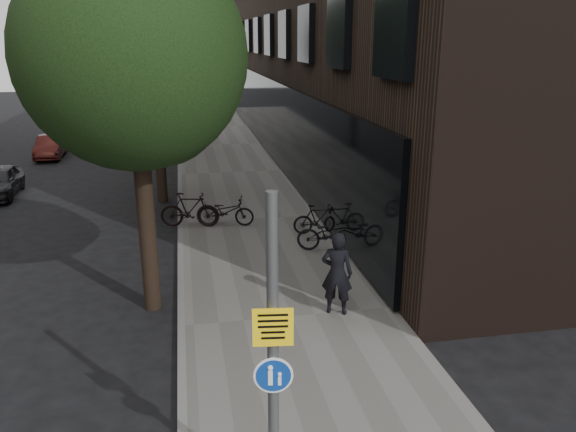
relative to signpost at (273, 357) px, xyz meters
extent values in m
plane|color=black|center=(0.87, 1.35, -2.13)|extent=(120.00, 120.00, 0.00)
cube|color=slate|center=(1.12, 11.35, -2.07)|extent=(4.50, 60.00, 0.12)
cube|color=slate|center=(-1.13, 11.35, -2.07)|extent=(0.15, 60.00, 0.13)
cylinder|color=black|center=(-1.73, 5.85, -0.53)|extent=(0.36, 0.36, 3.20)
sphere|color=black|center=(-1.73, 5.85, 3.17)|extent=(4.40, 4.40, 4.40)
sphere|color=black|center=(-1.33, 6.65, 2.17)|extent=(2.64, 2.64, 2.64)
cylinder|color=black|center=(-1.73, 14.35, -0.53)|extent=(0.36, 0.36, 3.20)
sphere|color=black|center=(-1.73, 14.35, 3.17)|extent=(5.00, 5.00, 5.00)
sphere|color=black|center=(-1.33, 15.15, 2.17)|extent=(3.00, 3.00, 3.00)
cylinder|color=black|center=(-1.73, 23.35, -0.53)|extent=(0.36, 0.36, 3.20)
sphere|color=black|center=(-1.73, 23.35, 3.17)|extent=(5.00, 5.00, 5.00)
sphere|color=black|center=(-1.33, 24.15, 2.17)|extent=(3.00, 3.00, 3.00)
cylinder|color=#595B5E|center=(0.00, 0.00, -0.02)|extent=(0.13, 0.13, 3.98)
cube|color=yellow|center=(0.00, 0.00, 0.42)|extent=(0.46, 0.08, 0.46)
cylinder|color=navy|center=(0.00, 0.00, -0.20)|extent=(0.41, 0.06, 0.41)
cylinder|color=white|center=(0.00, 0.00, -0.20)|extent=(0.46, 0.07, 0.46)
imported|color=black|center=(2.08, 4.68, -1.12)|extent=(0.76, 0.64, 1.78)
imported|color=black|center=(2.87, 8.17, -1.53)|extent=(1.92, 1.10, 0.95)
imported|color=black|center=(2.87, 9.60, -1.57)|extent=(1.50, 0.49, 0.89)
imported|color=black|center=(0.28, 10.86, -1.56)|extent=(1.80, 1.00, 0.90)
imported|color=black|center=(-0.81, 10.94, -1.47)|extent=(1.85, 0.83, 1.07)
imported|color=#521B17|center=(-7.30, 23.30, -1.60)|extent=(1.23, 3.28, 1.07)
imported|color=#1C2433|center=(-7.44, 27.64, -1.49)|extent=(2.09, 4.54, 1.29)
camera|label=1|loc=(-0.87, -5.58, 3.50)|focal=35.00mm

